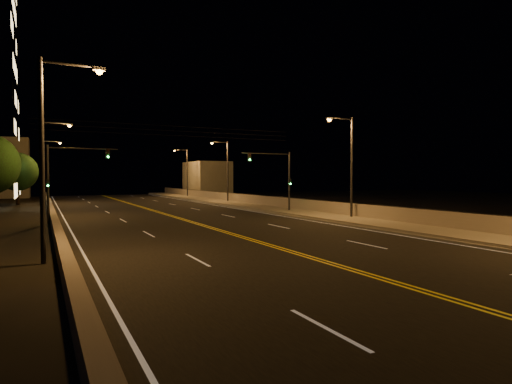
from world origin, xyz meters
name	(u,v)px	position (x,y,z in m)	size (l,w,h in m)	color
road	(215,229)	(0.00, 20.00, 0.01)	(18.00, 120.00, 0.02)	black
sidewalk	(346,220)	(10.80, 20.00, 0.15)	(3.60, 120.00, 0.30)	gray
curb	(326,222)	(8.93, 20.00, 0.07)	(0.14, 120.00, 0.15)	gray
parapet_wall	(363,211)	(12.45, 20.00, 0.80)	(0.30, 120.00, 1.00)	gray
jersey_barrier	(57,232)	(-9.47, 20.00, 0.36)	(0.45, 120.00, 0.73)	gray
distant_building_right	(207,179)	(16.50, 66.61, 3.09)	(6.00, 10.00, 6.18)	gray
distant_building_left	(3,168)	(-16.00, 76.70, 4.96)	(8.00, 8.00, 9.93)	gray
parapet_rail	(363,204)	(12.45, 20.00, 1.33)	(0.06, 0.06, 120.00)	black
lane_markings	(216,229)	(0.00, 19.93, 0.02)	(17.32, 116.00, 0.00)	silver
streetlight_1	(349,160)	(11.49, 20.58, 4.78)	(2.55, 0.28, 8.18)	#2D2D33
streetlight_2	(226,167)	(11.49, 45.81, 4.78)	(2.55, 0.28, 8.18)	#2D2D33
streetlight_3	(186,169)	(11.49, 63.29, 4.78)	(2.55, 0.28, 8.18)	#2D2D33
streetlight_4	(50,144)	(-9.89, 12.67, 4.78)	(2.55, 0.28, 8.18)	#2D2D33
streetlight_5	(45,161)	(-9.89, 33.59, 4.78)	(2.55, 0.28, 8.18)	#2D2D33
streetlight_6	(44,167)	(-9.89, 54.49, 4.78)	(2.55, 0.28, 8.18)	#2D2D33
traffic_signal_right	(280,174)	(9.97, 28.80, 3.72)	(5.11, 0.31, 5.84)	#2D2D33
traffic_signal_left	(63,174)	(-8.77, 28.80, 3.72)	(5.11, 0.31, 5.84)	#2D2D33
overhead_wires	(175,131)	(0.00, 29.50, 7.40)	(22.00, 0.03, 0.83)	black
tree_2	(17,172)	(-12.90, 54.97, 4.13)	(4.84, 4.84, 6.56)	black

